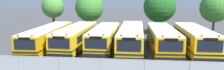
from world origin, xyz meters
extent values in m
plane|color=#424244|center=(0.00, 0.00, 0.00)|extent=(160.00, 160.00, 0.00)
cube|color=#EAA80C|center=(-8.01, -0.20, 1.32)|extent=(2.58, 11.16, 1.94)
cube|color=white|center=(-8.01, -0.20, 2.35)|extent=(2.53, 10.94, 0.12)
cube|color=black|center=(-7.92, -5.83, 0.53)|extent=(2.46, 0.20, 0.36)
cube|color=black|center=(-7.92, -5.78, 1.67)|extent=(1.98, 0.09, 0.93)
cube|color=black|center=(-6.79, 0.12, 1.63)|extent=(0.17, 8.68, 0.70)
cube|color=black|center=(-9.24, 0.08, 1.63)|extent=(0.17, 8.68, 0.70)
cube|color=black|center=(-8.01, -0.20, 0.93)|extent=(2.61, 11.27, 0.10)
sphere|color=red|center=(-7.26, -5.60, 2.45)|extent=(0.18, 0.18, 0.18)
sphere|color=red|center=(-8.59, -5.62, 2.45)|extent=(0.18, 0.18, 0.18)
cube|color=black|center=(-7.92, -5.79, 2.19)|extent=(1.09, 0.10, 0.24)
cylinder|color=black|center=(-6.88, -4.35, 0.50)|extent=(0.30, 1.00, 1.00)
cylinder|color=black|center=(-9.01, -4.38, 0.50)|extent=(0.30, 1.00, 1.00)
cylinder|color=black|center=(-7.00, 3.58, 0.50)|extent=(0.30, 1.00, 1.00)
cylinder|color=black|center=(-9.13, 3.54, 0.50)|extent=(0.30, 1.00, 1.00)
cube|color=yellow|center=(-4.83, 0.19, 1.34)|extent=(2.78, 10.74, 1.97)
cube|color=white|center=(-4.83, 0.19, 2.38)|extent=(2.72, 10.52, 0.12)
cube|color=black|center=(-4.98, -5.22, 0.53)|extent=(2.54, 0.23, 0.36)
cube|color=black|center=(-4.98, -5.17, 1.69)|extent=(2.04, 0.12, 0.95)
cube|color=black|center=(-3.56, 0.45, 1.65)|extent=(0.27, 8.32, 0.71)
cube|color=black|center=(-6.08, 0.52, 1.65)|extent=(0.27, 8.32, 0.71)
cube|color=black|center=(-4.83, 0.19, 0.94)|extent=(2.81, 10.85, 0.10)
sphere|color=red|center=(-4.29, -5.02, 2.48)|extent=(0.18, 0.18, 0.18)
sphere|color=red|center=(-5.66, -4.98, 2.48)|extent=(0.18, 0.18, 0.18)
cube|color=black|center=(-4.98, -5.18, 2.22)|extent=(1.12, 0.11, 0.24)
cylinder|color=black|center=(-3.83, -3.78, 0.50)|extent=(0.31, 1.01, 1.00)
cylinder|color=black|center=(-6.04, -3.72, 0.50)|extent=(0.31, 1.01, 1.00)
cylinder|color=black|center=(-3.63, 3.69, 0.50)|extent=(0.31, 1.01, 1.00)
cylinder|color=black|center=(-5.83, 3.75, 0.50)|extent=(0.31, 1.01, 1.00)
cube|color=yellow|center=(-1.53, 0.09, 1.33)|extent=(2.70, 9.80, 1.97)
cube|color=white|center=(-1.53, 0.09, 2.38)|extent=(2.64, 9.61, 0.12)
cube|color=black|center=(-1.64, -4.85, 0.53)|extent=(2.54, 0.21, 0.36)
cube|color=black|center=(-1.64, -4.80, 1.69)|extent=(2.04, 0.10, 0.94)
cube|color=black|center=(-0.26, 0.36, 1.65)|extent=(0.20, 7.61, 0.71)
cube|color=black|center=(-2.79, 0.42, 1.65)|extent=(0.20, 7.61, 0.71)
cube|color=black|center=(-1.53, 0.09, 0.94)|extent=(2.72, 9.90, 0.10)
sphere|color=red|center=(-0.95, -4.65, 2.48)|extent=(0.18, 0.18, 0.18)
sphere|color=red|center=(-2.32, -4.62, 2.48)|extent=(0.18, 0.18, 0.18)
cube|color=black|center=(-1.64, -4.81, 2.22)|extent=(1.12, 0.10, 0.24)
cylinder|color=black|center=(-0.51, -3.41, 0.50)|extent=(0.30, 1.01, 1.00)
cylinder|color=black|center=(-2.71, -3.36, 0.50)|extent=(0.30, 1.01, 1.00)
cylinder|color=black|center=(-0.36, 3.14, 0.50)|extent=(0.30, 1.01, 1.00)
cylinder|color=black|center=(-2.57, 3.19, 0.50)|extent=(0.30, 1.01, 1.00)
cube|color=yellow|center=(1.52, 0.04, 1.40)|extent=(2.75, 11.46, 2.09)
cube|color=white|center=(1.52, 0.04, 2.50)|extent=(2.70, 11.23, 0.12)
cube|color=black|center=(1.39, -5.73, 0.53)|extent=(2.56, 0.22, 0.36)
cube|color=black|center=(1.39, -5.68, 1.77)|extent=(2.05, 0.11, 1.00)
cube|color=black|center=(2.79, 0.32, 1.73)|extent=(0.24, 8.90, 0.75)
cube|color=black|center=(0.25, 0.37, 1.73)|extent=(0.24, 8.90, 0.75)
cube|color=black|center=(1.52, 0.04, 0.98)|extent=(2.78, 11.58, 0.10)
sphere|color=red|center=(2.08, -5.52, 2.60)|extent=(0.18, 0.18, 0.18)
sphere|color=red|center=(0.71, -5.49, 2.60)|extent=(0.18, 0.18, 0.18)
cube|color=black|center=(1.39, -5.69, 2.34)|extent=(1.13, 0.10, 0.24)
cylinder|color=black|center=(2.53, -4.28, 0.50)|extent=(0.30, 1.01, 1.00)
cylinder|color=black|center=(0.31, -4.24, 0.50)|extent=(0.30, 1.01, 1.00)
cylinder|color=black|center=(2.71, 3.93, 0.50)|extent=(0.30, 1.01, 1.00)
cylinder|color=black|center=(0.49, 3.97, 0.50)|extent=(0.30, 1.01, 1.00)
cube|color=#EAA80C|center=(4.87, -0.02, 1.36)|extent=(2.70, 10.42, 2.02)
cube|color=white|center=(4.87, -0.02, 2.43)|extent=(2.65, 10.21, 0.12)
cube|color=black|center=(4.96, -5.28, 0.53)|extent=(2.58, 0.20, 0.36)
cube|color=black|center=(4.96, -5.23, 1.72)|extent=(2.07, 0.09, 0.97)
cube|color=black|center=(6.15, 0.31, 1.68)|extent=(0.18, 8.10, 0.73)
cube|color=black|center=(3.58, 0.26, 1.68)|extent=(0.18, 8.10, 0.73)
cube|color=black|center=(4.87, -0.02, 0.95)|extent=(2.73, 10.53, 0.10)
sphere|color=red|center=(5.65, -5.04, 2.53)|extent=(0.18, 0.18, 0.18)
sphere|color=red|center=(4.26, -5.07, 2.53)|extent=(0.18, 0.18, 0.18)
cube|color=black|center=(4.96, -5.24, 2.27)|extent=(1.14, 0.10, 0.24)
cylinder|color=black|center=(6.06, -3.79, 0.50)|extent=(0.30, 1.00, 1.00)
cylinder|color=black|center=(3.81, -3.82, 0.50)|extent=(0.30, 1.00, 1.00)
cylinder|color=black|center=(5.93, 3.39, 0.50)|extent=(0.30, 1.00, 1.00)
cylinder|color=black|center=(3.69, 3.36, 0.50)|extent=(0.30, 1.00, 1.00)
cube|color=yellow|center=(8.19, -0.13, 1.40)|extent=(2.54, 10.02, 2.10)
cube|color=white|center=(8.19, -0.13, 2.51)|extent=(2.49, 9.82, 0.12)
cube|color=black|center=(8.20, -5.20, 0.53)|extent=(2.58, 0.16, 0.36)
cube|color=black|center=(8.20, -5.15, 1.78)|extent=(2.08, 0.06, 1.01)
cube|color=black|center=(9.48, 0.17, 1.74)|extent=(0.05, 7.81, 0.76)
cube|color=black|center=(6.91, 0.17, 1.74)|extent=(0.05, 7.81, 0.76)
cube|color=black|center=(8.19, -0.13, 0.98)|extent=(2.57, 10.12, 0.10)
sphere|color=red|center=(8.89, -4.98, 2.61)|extent=(0.18, 0.18, 0.18)
sphere|color=red|center=(7.50, -4.98, 2.61)|extent=(0.18, 0.18, 0.18)
cube|color=black|center=(8.20, -5.16, 2.35)|extent=(1.14, 0.08, 0.24)
cylinder|color=black|center=(9.32, -3.73, 0.50)|extent=(0.28, 1.00, 1.00)
cylinder|color=black|center=(7.07, -3.74, 0.50)|extent=(0.28, 1.00, 1.00)
cylinder|color=black|center=(9.32, 3.08, 0.50)|extent=(0.28, 1.00, 1.00)
cylinder|color=black|center=(7.06, 3.08, 0.50)|extent=(0.28, 1.00, 1.00)
cylinder|color=#4C3823|center=(-11.09, 9.21, 1.47)|extent=(0.43, 0.43, 2.93)
sphere|color=#478438|center=(-11.09, 9.21, 4.24)|extent=(3.49, 3.49, 3.49)
sphere|color=#478438|center=(-11.43, 9.13, 4.55)|extent=(2.66, 2.66, 2.66)
cylinder|color=#4C3823|center=(-5.25, 9.45, 1.25)|extent=(0.39, 0.39, 2.50)
sphere|color=#387A2D|center=(-5.25, 9.45, 4.18)|extent=(4.46, 4.46, 4.46)
sphere|color=#387A2D|center=(-4.71, 9.18, 3.94)|extent=(2.61, 2.61, 2.61)
cylinder|color=#4C3823|center=(5.65, 10.44, 1.22)|extent=(0.40, 0.40, 2.45)
sphere|color=#1E561E|center=(5.65, 10.44, 4.31)|extent=(4.97, 4.97, 4.97)
sphere|color=#1E561E|center=(6.27, 10.17, 4.18)|extent=(3.78, 3.78, 3.78)
cylinder|color=#4C3823|center=(13.60, 9.51, 1.31)|extent=(0.31, 0.31, 2.62)
sphere|color=#387A2D|center=(13.60, 9.51, 4.23)|extent=(4.30, 4.30, 4.30)
sphere|color=#387A2D|center=(14.18, 9.64, 4.36)|extent=(3.00, 3.00, 3.00)
cylinder|color=#9EA0A3|center=(-6.20, -9.62, 0.89)|extent=(0.07, 0.07, 1.78)
cylinder|color=#9EA0A3|center=(-3.29, -9.62, 0.89)|extent=(0.07, 0.07, 1.78)
cylinder|color=#9EA0A3|center=(-0.37, -9.62, 1.75)|extent=(23.34, 0.04, 0.04)
cone|color=#EA5914|center=(-7.69, -7.89, 0.34)|extent=(0.51, 0.51, 0.67)
camera|label=1|loc=(1.81, -23.12, 5.90)|focal=33.68mm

